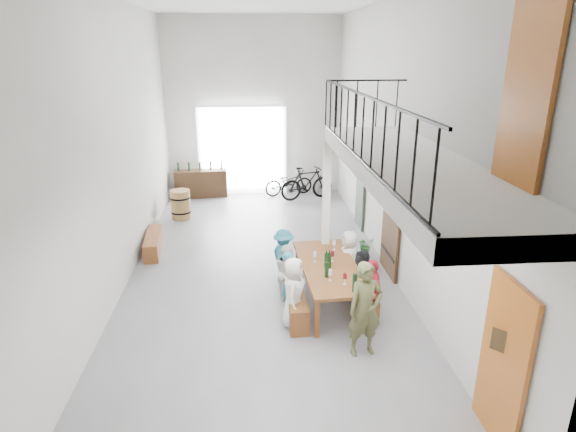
{
  "coord_description": "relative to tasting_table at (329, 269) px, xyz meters",
  "views": [
    {
      "loc": [
        -0.21,
        -9.41,
        4.54
      ],
      "look_at": [
        0.54,
        -0.5,
        1.41
      ],
      "focal_mm": 30.0,
      "sensor_mm": 36.0,
      "label": 1
    }
  ],
  "objects": [
    {
      "name": "guest_left_c",
      "position": [
        -0.75,
        0.33,
        -0.17
      ],
      "size": [
        0.47,
        0.57,
        1.08
      ],
      "primitive_type": "imported",
      "rotation": [
        0.0,
        0.0,
        1.7
      ],
      "color": "white",
      "rests_on": "ground"
    },
    {
      "name": "guest_left_d",
      "position": [
        -0.77,
        0.92,
        -0.13
      ],
      "size": [
        0.69,
        0.86,
        1.16
      ],
      "primitive_type": "imported",
      "rotation": [
        0.0,
        0.0,
        1.98
      ],
      "color": "teal",
      "rests_on": "ground"
    },
    {
      "name": "counter_bottles",
      "position": [
        -2.96,
        7.17,
        0.3
      ],
      "size": [
        1.39,
        0.23,
        0.28
      ],
      "color": "black",
      "rests_on": "serving_counter"
    },
    {
      "name": "room_walls",
      "position": [
        -1.21,
        1.51,
        2.85
      ],
      "size": [
        12.0,
        12.0,
        12.0
      ],
      "color": "silver",
      "rests_on": "ground"
    },
    {
      "name": "floor",
      "position": [
        -1.21,
        1.51,
        -0.71
      ],
      "size": [
        12.0,
        12.0,
        0.0
      ],
      "primitive_type": "plane",
      "color": "slate",
      "rests_on": "ground"
    },
    {
      "name": "bench_wall",
      "position": [
        0.59,
        0.09,
        -0.5
      ],
      "size": [
        0.32,
        1.84,
        0.42
      ],
      "primitive_type": "cube",
      "rotation": [
        0.0,
        0.0,
        0.05
      ],
      "color": "brown",
      "rests_on": "ground"
    },
    {
      "name": "tasting_table",
      "position": [
        0.0,
        0.0,
        0.0
      ],
      "size": [
        1.11,
        2.49,
        0.79
      ],
      "rotation": [
        0.0,
        0.0,
        0.05
      ],
      "color": "brown",
      "rests_on": "ground"
    },
    {
      "name": "guest_right_b",
      "position": [
        0.62,
        0.07,
        -0.19
      ],
      "size": [
        0.4,
        0.98,
        1.03
      ],
      "primitive_type": "imported",
      "rotation": [
        0.0,
        0.0,
        -1.47
      ],
      "color": "black",
      "rests_on": "ground"
    },
    {
      "name": "guest_right_c",
      "position": [
        0.5,
        0.66,
        -0.11
      ],
      "size": [
        0.39,
        0.59,
        1.18
      ],
      "primitive_type": "imported",
      "rotation": [
        0.0,
        0.0,
        -1.55
      ],
      "color": "white",
      "rests_on": "ground"
    },
    {
      "name": "guest_left_a",
      "position": [
        -0.72,
        -0.66,
        -0.08
      ],
      "size": [
        0.53,
        0.69,
        1.25
      ],
      "primitive_type": "imported",
      "rotation": [
        0.0,
        0.0,
        1.33
      ],
      "color": "white",
      "rests_on": "ground"
    },
    {
      "name": "host_standing",
      "position": [
        0.29,
        -1.57,
        0.06
      ],
      "size": [
        0.62,
        0.47,
        1.54
      ],
      "primitive_type": "imported",
      "rotation": [
        0.0,
        0.0,
        0.2
      ],
      "color": "#4D502D",
      "rests_on": "ground"
    },
    {
      "name": "potted_plant",
      "position": [
        1.24,
        2.23,
        -0.5
      ],
      "size": [
        0.46,
        0.44,
        0.41
      ],
      "primitive_type": "imported",
      "rotation": [
        0.0,
        0.0,
        0.37
      ],
      "color": "#1B5221",
      "rests_on": "ground"
    },
    {
      "name": "bench_inner",
      "position": [
        -0.67,
        -0.07,
        -0.47
      ],
      "size": [
        0.36,
        2.03,
        0.47
      ],
      "primitive_type": "cube",
      "rotation": [
        0.0,
        0.0,
        0.02
      ],
      "color": "brown",
      "rests_on": "ground"
    },
    {
      "name": "guest_right_a",
      "position": [
        0.64,
        -0.63,
        -0.12
      ],
      "size": [
        0.35,
        0.71,
        1.16
      ],
      "primitive_type": "imported",
      "rotation": [
        0.0,
        0.0,
        -1.47
      ],
      "color": "#B71F2F",
      "rests_on": "ground"
    },
    {
      "name": "serving_counter",
      "position": [
        -2.96,
        7.16,
        -0.27
      ],
      "size": [
        1.68,
        0.59,
        0.87
      ],
      "primitive_type": "cube",
      "rotation": [
        0.0,
        0.0,
        0.08
      ],
      "color": "#38210E",
      "rests_on": "ground"
    },
    {
      "name": "oak_barrel",
      "position": [
        -3.35,
        5.09,
        -0.3
      ],
      "size": [
        0.56,
        0.56,
        0.82
      ],
      "color": "olive",
      "rests_on": "ground"
    },
    {
      "name": "gateway_portal",
      "position": [
        -1.61,
        7.45,
        0.69
      ],
      "size": [
        2.8,
        0.08,
        2.8
      ],
      "primitive_type": "cube",
      "color": "white",
      "rests_on": "ground"
    },
    {
      "name": "bicycle_far",
      "position": [
        0.39,
        6.61,
        -0.18
      ],
      "size": [
        1.82,
        0.98,
        1.05
      ],
      "primitive_type": "imported",
      "rotation": [
        0.0,
        0.0,
        1.86
      ],
      "color": "black",
      "rests_on": "ground"
    },
    {
      "name": "bicycle_near",
      "position": [
        -0.15,
        7.11,
        -0.29
      ],
      "size": [
        1.69,
        0.95,
        0.84
      ],
      "primitive_type": "imported",
      "rotation": [
        0.0,
        0.0,
        1.83
      ],
      "color": "black",
      "rests_on": "ground"
    },
    {
      "name": "tableware",
      "position": [
        -0.03,
        -0.15,
        0.22
      ],
      "size": [
        0.53,
        1.53,
        0.35
      ],
      "color": "black",
      "rests_on": "tasting_table"
    },
    {
      "name": "side_bench",
      "position": [
        -3.71,
        2.78,
        -0.5
      ],
      "size": [
        0.45,
        1.5,
        0.41
      ],
      "primitive_type": "cube",
      "rotation": [
        0.0,
        0.0,
        0.09
      ],
      "color": "brown",
      "rests_on": "ground"
    },
    {
      "name": "right_wall_decor",
      "position": [
        1.49,
        -0.36,
        1.04
      ],
      "size": [
        0.07,
        8.28,
        5.07
      ],
      "color": "#A35419",
      "rests_on": "ground"
    },
    {
      "name": "guest_left_b",
      "position": [
        -0.74,
        -0.15,
        -0.13
      ],
      "size": [
        0.34,
        0.46,
        1.15
      ],
      "primitive_type": "imported",
      "rotation": [
        0.0,
        0.0,
        1.4
      ],
      "color": "teal",
      "rests_on": "ground"
    },
    {
      "name": "balcony",
      "position": [
        0.77,
        -1.62,
        2.26
      ],
      "size": [
        1.52,
        5.62,
        4.0
      ],
      "color": "white",
      "rests_on": "ground"
    }
  ]
}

